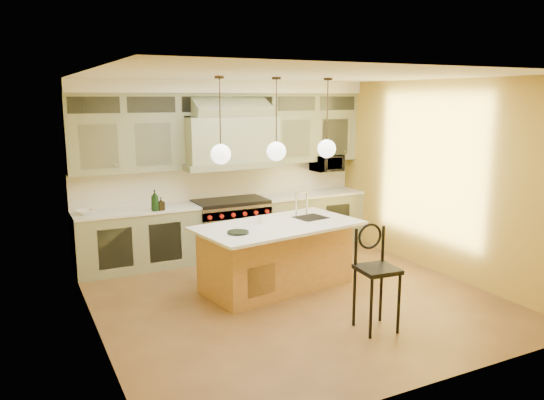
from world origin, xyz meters
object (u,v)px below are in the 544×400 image
counter_stool (376,271)px  range (231,227)px  kitchen_island (277,255)px  microwave (327,163)px

counter_stool → range: bearing=101.5°
kitchen_island → counter_stool: bearing=-86.2°
counter_stool → microwave: microwave is taller
range → microwave: microwave is taller
range → counter_stool: counter_stool is taller
kitchen_island → microwave: microwave is taller
kitchen_island → microwave: 2.83m
range → microwave: 2.18m
range → microwave: bearing=3.1°
kitchen_island → counter_stool: 1.78m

